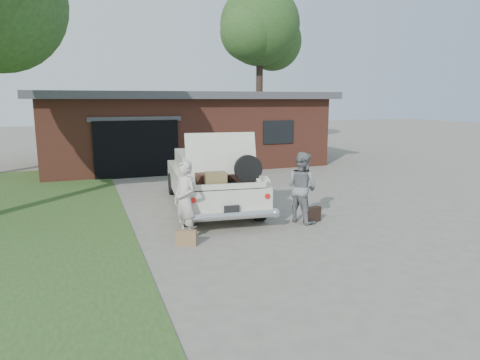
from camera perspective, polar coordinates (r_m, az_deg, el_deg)
name	(u,v)px	position (r m, az deg, el deg)	size (l,w,h in m)	color
ground	(249,232)	(9.89, 1.22, -6.88)	(90.00, 90.00, 0.00)	gray
grass_strip	(1,220)	(12.30, -29.25, -4.70)	(6.00, 16.00, 0.02)	#2D4C1E
house	(180,127)	(20.76, -7.99, 6.98)	(12.80, 7.80, 3.30)	brown
tree_right	(261,31)	(28.64, 2.81, 19.23)	(5.78, 5.02, 10.08)	#38281E
sedan	(211,179)	(12.05, -3.92, 0.14)	(2.63, 5.53, 2.19)	beige
woman_left	(185,200)	(9.27, -7.36, -2.68)	(0.62, 0.41, 1.71)	beige
woman_right	(302,187)	(10.58, 8.22, -0.96)	(0.85, 0.66, 1.74)	slate
suitcase_left	(186,238)	(9.00, -7.19, -7.67)	(0.43, 0.14, 0.33)	olive
suitcase_right	(312,215)	(10.72, 9.62, -4.60)	(0.48, 0.15, 0.37)	black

